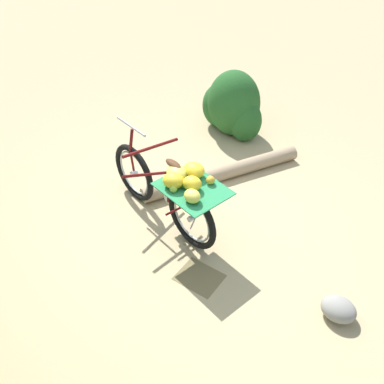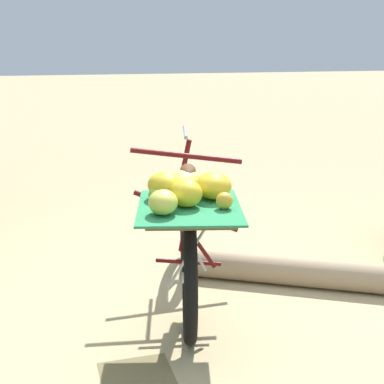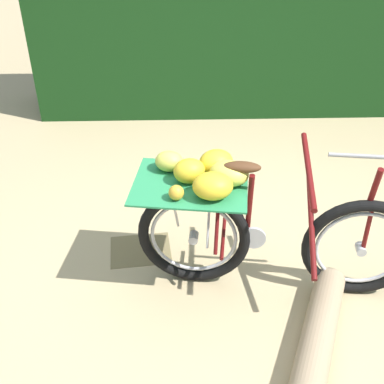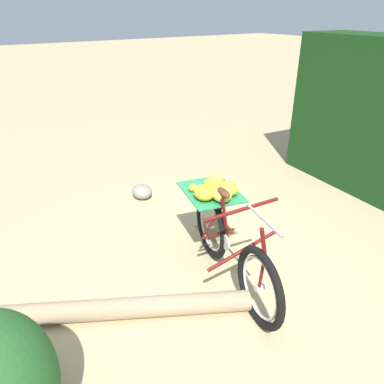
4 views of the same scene
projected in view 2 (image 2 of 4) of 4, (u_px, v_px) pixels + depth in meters
name	position (u px, v px, depth m)	size (l,w,h in m)	color
ground_plane	(179.00, 314.00, 3.46)	(60.00, 60.00, 0.00)	tan
bicycle	(187.00, 230.00, 3.42)	(1.80, 0.87, 1.03)	black
fallen_log	(345.00, 276.00, 3.78)	(0.19, 0.19, 2.21)	#9E8466
leaf_litter_patch	(139.00, 381.00, 2.76)	(0.44, 0.36, 0.01)	olive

